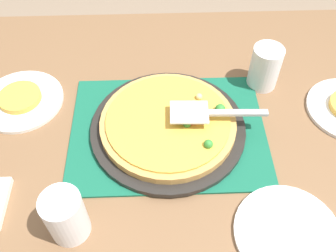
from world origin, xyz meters
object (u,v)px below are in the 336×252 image
object	(u,v)px
served_slice_left	(20,97)
pizza_server	(210,113)
plate_near_left	(21,101)
plate_side	(288,234)
pizza	(169,123)
cup_near	(265,67)
cup_far	(66,216)
pizza_pan	(168,128)

from	to	relation	value
served_slice_left	pizza_server	xyz separation A→B (m)	(-0.48, 0.12, 0.05)
plate_near_left	plate_side	xyz separation A→B (m)	(-0.62, 0.39, 0.00)
plate_side	pizza_server	world-z (taller)	pizza_server
pizza	pizza_server	size ratio (longest dim) A/B	1.43
served_slice_left	cup_near	world-z (taller)	cup_near
plate_side	served_slice_left	size ratio (longest dim) A/B	2.00
cup_far	pizza_server	bearing A→B (deg)	-141.08
pizza	cup_near	distance (m)	0.31
served_slice_left	cup_far	bearing A→B (deg)	116.11
pizza	cup_far	world-z (taller)	cup_far
pizza	served_slice_left	world-z (taller)	pizza
pizza_pan	served_slice_left	distance (m)	0.40
plate_side	served_slice_left	world-z (taller)	served_slice_left
served_slice_left	cup_near	bearing A→B (deg)	-175.91
plate_near_left	pizza_pan	bearing A→B (deg)	163.68
plate_near_left	cup_far	xyz separation A→B (m)	(-0.18, 0.36, 0.06)
cup_far	cup_near	bearing A→B (deg)	-138.99
pizza	plate_near_left	xyz separation A→B (m)	(0.39, -0.11, -0.03)
plate_near_left	pizza_server	xyz separation A→B (m)	(-0.48, 0.12, 0.06)
pizza_server	cup_far	bearing A→B (deg)	38.92
pizza	plate_near_left	size ratio (longest dim) A/B	1.50
plate_side	cup_near	size ratio (longest dim) A/B	1.83
cup_near	cup_far	distance (m)	0.62
plate_near_left	plate_side	bearing A→B (deg)	147.71
pizza	cup_near	world-z (taller)	cup_near
served_slice_left	cup_far	world-z (taller)	cup_far
served_slice_left	cup_far	size ratio (longest dim) A/B	0.92
cup_near	pizza_pan	bearing A→B (deg)	31.17
served_slice_left	pizza_server	distance (m)	0.50
pizza_pan	pizza_server	bearing A→B (deg)	177.99
pizza_pan	pizza	xyz separation A→B (m)	(-0.00, -0.00, 0.02)
pizza	plate_near_left	distance (m)	0.40
pizza	pizza_pan	bearing A→B (deg)	0.48
cup_far	pizza_pan	bearing A→B (deg)	-129.69
plate_near_left	served_slice_left	world-z (taller)	served_slice_left
plate_side	cup_far	xyz separation A→B (m)	(0.44, -0.03, 0.06)
pizza	cup_near	bearing A→B (deg)	-148.62
pizza_pan	cup_near	xyz separation A→B (m)	(-0.26, -0.16, 0.05)
served_slice_left	cup_far	xyz separation A→B (m)	(-0.18, 0.36, 0.04)
pizza_pan	plate_near_left	xyz separation A→B (m)	(0.38, -0.11, -0.01)
pizza	cup_far	size ratio (longest dim) A/B	2.75
pizza	pizza_server	bearing A→B (deg)	177.93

